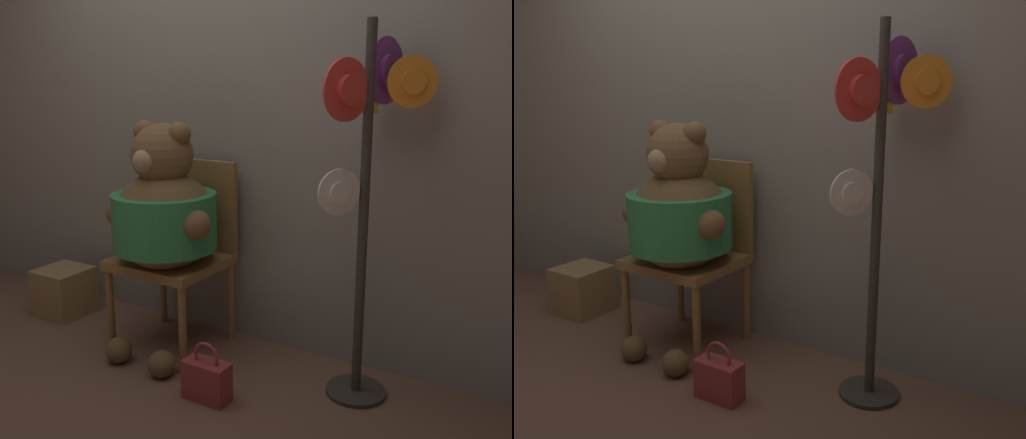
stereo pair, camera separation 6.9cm
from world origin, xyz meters
The scene contains 7 objects.
ground_plane centered at (0.00, 0.00, 0.00)m, with size 14.00×14.00×0.00m, color brown.
wall_back centered at (0.00, 0.71, 1.40)m, with size 8.00×0.10×2.80m.
chair centered at (-0.15, 0.44, 0.56)m, with size 0.55×0.49×1.01m.
teddy_bear centered at (-0.11, 0.27, 0.76)m, with size 0.64×0.57×1.23m.
hat_display_rack centered at (0.91, 0.41, 1.03)m, with size 0.38×0.50×1.67m.
handbag_on_ground centered at (0.34, -0.01, 0.10)m, with size 0.22×0.11×0.28m.
wooden_crate centered at (-1.01, 0.35, 0.15)m, with size 0.29×0.29×0.29m.
Camera 1 is at (1.75, -1.91, 1.43)m, focal length 40.00 mm.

